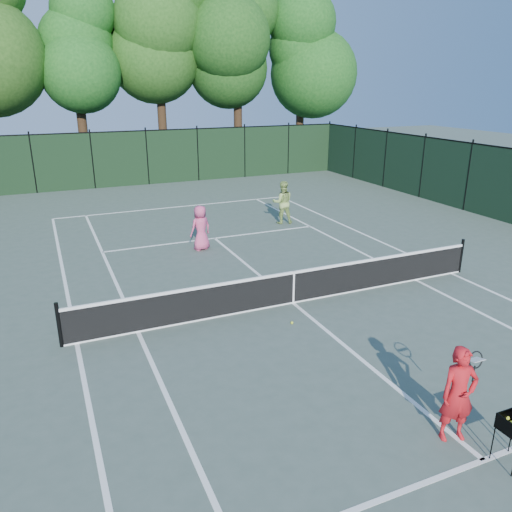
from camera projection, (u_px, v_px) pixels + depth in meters
name	position (u px, v px, depth m)	size (l,w,h in m)	color
ground	(293.00, 303.00, 13.30)	(90.00, 90.00, 0.00)	#46554A
sideline_doubles_left	(77.00, 343.00, 11.23)	(0.10, 23.77, 0.01)	white
sideline_doubles_right	(451.00, 273.00, 15.36)	(0.10, 23.77, 0.01)	white
sideline_singles_left	(138.00, 332.00, 11.74)	(0.10, 23.77, 0.01)	white
sideline_singles_right	(416.00, 280.00, 14.85)	(0.10, 23.77, 0.01)	white
baseline_far	(177.00, 207.00, 23.59)	(10.97, 0.10, 0.01)	white
service_line_near	(484.00, 460.00, 7.75)	(8.23, 0.10, 0.01)	white
service_line_far	(215.00, 238.00, 18.84)	(8.23, 0.10, 0.01)	white
center_service_line	(293.00, 303.00, 13.30)	(0.10, 12.80, 0.01)	white
tennis_net	(293.00, 287.00, 13.14)	(11.69, 0.09, 1.06)	black
fence_far	(147.00, 158.00, 28.39)	(24.00, 0.05, 3.00)	black
tree_2	(73.00, 43.00, 28.50)	(6.00, 6.00, 12.40)	black
tree_3	(156.00, 23.00, 30.40)	(7.00, 7.00, 14.45)	black
tree_4	(237.00, 40.00, 31.96)	(6.20, 6.20, 12.97)	black
tree_5	(302.00, 50.00, 34.43)	(5.80, 5.80, 12.23)	black
coach	(458.00, 394.00, 7.99)	(1.02, 0.54, 1.66)	red
player_pink	(201.00, 228.00, 17.32)	(0.88, 0.69, 1.58)	#D34A7A
player_green	(283.00, 202.00, 20.60)	(1.01, 0.88, 1.77)	#97B75B
loose_ball_midcourt	(292.00, 323.00, 12.13)	(0.07, 0.07, 0.07)	#C6DC2D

